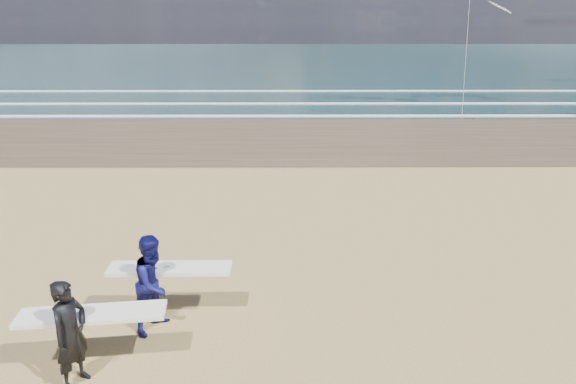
{
  "coord_description": "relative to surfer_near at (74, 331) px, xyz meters",
  "views": [
    {
      "loc": [
        2.58,
        -6.48,
        5.19
      ],
      "look_at": [
        2.64,
        6.0,
        1.04
      ],
      "focal_mm": 32.0,
      "sensor_mm": 36.0,
      "label": 1
    }
  ],
  "objects": [
    {
      "name": "ocean",
      "position": [
        20.54,
        71.95,
        -0.87
      ],
      "size": [
        220.0,
        100.0,
        0.02
      ],
      "primitive_type": "cube",
      "color": "#1A393A",
      "rests_on": "ground"
    },
    {
      "name": "foam_breakers",
      "position": [
        20.54,
        28.05,
        -0.82
      ],
      "size": [
        220.0,
        11.7,
        0.05
      ],
      "color": "white",
      "rests_on": "ground"
    },
    {
      "name": "surfer_near",
      "position": [
        0.0,
        0.0,
        0.0
      ],
      "size": [
        2.25,
        1.1,
        1.71
      ],
      "color": "black",
      "rests_on": "ground"
    },
    {
      "name": "surfer_far",
      "position": [
        0.85,
        1.47,
        0.02
      ],
      "size": [
        2.2,
        1.15,
        1.77
      ],
      "color": "#0D0E4A",
      "rests_on": "ground"
    },
    {
      "name": "kite_1",
      "position": [
        13.73,
        24.83,
        4.95
      ],
      "size": [
        6.56,
        4.82,
        10.02
      ],
      "color": "slate",
      "rests_on": "ground"
    }
  ]
}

